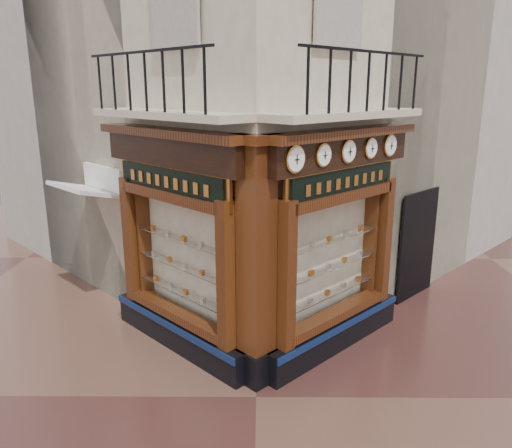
{
  "coord_description": "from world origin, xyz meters",
  "views": [
    {
      "loc": [
        0.05,
        -6.73,
        4.6
      ],
      "look_at": [
        -0.02,
        2.0,
        2.23
      ],
      "focal_mm": 35.0,
      "sensor_mm": 36.0,
      "label": 1
    }
  ],
  "objects_px": {
    "corner_pilaster": "(256,267)",
    "signboard_left": "(170,182)",
    "clock_d": "(371,148)",
    "clock_c": "(348,152)",
    "clock_e": "(390,145)",
    "awning": "(94,304)",
    "clock_b": "(323,155)",
    "signboard_right": "(344,182)",
    "clock_a": "(295,159)"
  },
  "relations": [
    {
      "from": "corner_pilaster",
      "to": "signboard_left",
      "type": "height_order",
      "value": "corner_pilaster"
    },
    {
      "from": "clock_d",
      "to": "signboard_left",
      "type": "relative_size",
      "value": 0.16
    },
    {
      "from": "clock_c",
      "to": "clock_e",
      "type": "height_order",
      "value": "clock_e"
    },
    {
      "from": "clock_e",
      "to": "awning",
      "type": "height_order",
      "value": "clock_e"
    },
    {
      "from": "corner_pilaster",
      "to": "clock_c",
      "type": "bearing_deg",
      "value": -14.28
    },
    {
      "from": "clock_e",
      "to": "clock_c",
      "type": "bearing_deg",
      "value": -180.0
    },
    {
      "from": "clock_b",
      "to": "signboard_right",
      "type": "height_order",
      "value": "clock_b"
    },
    {
      "from": "clock_c",
      "to": "clock_d",
      "type": "xyz_separation_m",
      "value": [
        0.46,
        0.46,
        -0.0
      ]
    },
    {
      "from": "clock_d",
      "to": "signboard_left",
      "type": "distance_m",
      "value": 3.47
    },
    {
      "from": "clock_c",
      "to": "clock_d",
      "type": "height_order",
      "value": "clock_c"
    },
    {
      "from": "corner_pilaster",
      "to": "awning",
      "type": "xyz_separation_m",
      "value": [
        -3.6,
        2.9,
        -1.95
      ]
    },
    {
      "from": "clock_d",
      "to": "clock_e",
      "type": "height_order",
      "value": "clock_e"
    },
    {
      "from": "clock_b",
      "to": "clock_d",
      "type": "height_order",
      "value": "clock_b"
    },
    {
      "from": "clock_c",
      "to": "awning",
      "type": "xyz_separation_m",
      "value": [
        -5.09,
        2.01,
        -3.62
      ]
    },
    {
      "from": "signboard_left",
      "to": "corner_pilaster",
      "type": "bearing_deg",
      "value": -169.75
    },
    {
      "from": "corner_pilaster",
      "to": "clock_c",
      "type": "height_order",
      "value": "corner_pilaster"
    },
    {
      "from": "clock_a",
      "to": "signboard_left",
      "type": "distance_m",
      "value": 2.34
    },
    {
      "from": "corner_pilaster",
      "to": "signboard_right",
      "type": "height_order",
      "value": "corner_pilaster"
    },
    {
      "from": "clock_d",
      "to": "signboard_right",
      "type": "distance_m",
      "value": 0.79
    },
    {
      "from": "awning",
      "to": "signboard_left",
      "type": "relative_size",
      "value": 0.71
    },
    {
      "from": "clock_b",
      "to": "clock_c",
      "type": "distance_m",
      "value": 0.65
    },
    {
      "from": "clock_c",
      "to": "signboard_left",
      "type": "height_order",
      "value": "clock_c"
    },
    {
      "from": "corner_pilaster",
      "to": "clock_e",
      "type": "height_order",
      "value": "corner_pilaster"
    },
    {
      "from": "clock_c",
      "to": "signboard_right",
      "type": "relative_size",
      "value": 0.18
    },
    {
      "from": "signboard_left",
      "to": "clock_c",
      "type": "bearing_deg",
      "value": -137.51
    },
    {
      "from": "signboard_right",
      "to": "clock_b",
      "type": "bearing_deg",
      "value": -171.36
    },
    {
      "from": "signboard_right",
      "to": "awning",
      "type": "bearing_deg",
      "value": 114.61
    },
    {
      "from": "corner_pilaster",
      "to": "clock_c",
      "type": "xyz_separation_m",
      "value": [
        1.49,
        0.88,
        1.67
      ]
    },
    {
      "from": "clock_d",
      "to": "signboard_right",
      "type": "bearing_deg",
      "value": 169.2
    },
    {
      "from": "clock_b",
      "to": "awning",
      "type": "xyz_separation_m",
      "value": [
        -4.63,
        2.48,
        -3.62
      ]
    },
    {
      "from": "clock_a",
      "to": "signboard_left",
      "type": "xyz_separation_m",
      "value": [
        -2.02,
        1.06,
        -0.52
      ]
    },
    {
      "from": "signboard_left",
      "to": "clock_b",
      "type": "bearing_deg",
      "value": -148.4
    },
    {
      "from": "corner_pilaster",
      "to": "signboard_right",
      "type": "xyz_separation_m",
      "value": [
        1.46,
        1.01,
        1.15
      ]
    },
    {
      "from": "clock_d",
      "to": "awning",
      "type": "xyz_separation_m",
      "value": [
        -5.55,
        1.55,
        -3.62
      ]
    },
    {
      "from": "signboard_left",
      "to": "clock_a",
      "type": "bearing_deg",
      "value": -162.56
    },
    {
      "from": "corner_pilaster",
      "to": "clock_a",
      "type": "bearing_deg",
      "value": -49.29
    },
    {
      "from": "clock_a",
      "to": "clock_c",
      "type": "height_order",
      "value": "clock_a"
    },
    {
      "from": "clock_b",
      "to": "corner_pilaster",
      "type": "bearing_deg",
      "value": 157.34
    },
    {
      "from": "clock_b",
      "to": "clock_d",
      "type": "relative_size",
      "value": 1.01
    },
    {
      "from": "clock_d",
      "to": "signboard_left",
      "type": "height_order",
      "value": "clock_d"
    },
    {
      "from": "corner_pilaster",
      "to": "clock_d",
      "type": "distance_m",
      "value": 2.9
    },
    {
      "from": "corner_pilaster",
      "to": "awning",
      "type": "relative_size",
      "value": 2.56
    },
    {
      "from": "corner_pilaster",
      "to": "clock_d",
      "type": "relative_size",
      "value": 11.1
    },
    {
      "from": "clock_b",
      "to": "clock_c",
      "type": "height_order",
      "value": "clock_c"
    },
    {
      "from": "clock_e",
      "to": "signboard_right",
      "type": "bearing_deg",
      "value": 174.73
    },
    {
      "from": "clock_e",
      "to": "signboard_left",
      "type": "height_order",
      "value": "clock_e"
    },
    {
      "from": "clock_c",
      "to": "clock_e",
      "type": "relative_size",
      "value": 0.96
    },
    {
      "from": "corner_pilaster",
      "to": "clock_e",
      "type": "xyz_separation_m",
      "value": [
        2.39,
        1.78,
        1.67
      ]
    },
    {
      "from": "clock_e",
      "to": "awning",
      "type": "xyz_separation_m",
      "value": [
        -5.99,
        1.11,
        -3.62
      ]
    },
    {
      "from": "corner_pilaster",
      "to": "clock_b",
      "type": "relative_size",
      "value": 10.94
    }
  ]
}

